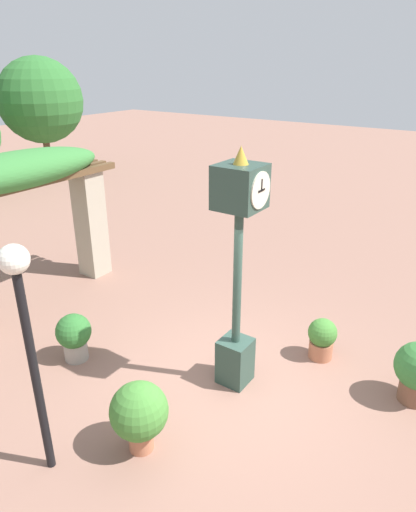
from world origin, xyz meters
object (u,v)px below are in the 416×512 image
(potted_plant_far_left, at_px, (322,338))
(lamp_post, at_px, (24,317))
(potted_plant_near_left, at_px, (139,413))
(pedestal_clock, at_px, (238,265))
(potted_plant_far_right, at_px, (74,335))

(potted_plant_far_left, height_order, lamp_post, lamp_post)
(lamp_post, bearing_deg, potted_plant_near_left, -41.60)
(pedestal_clock, xyz_separation_m, potted_plant_far_right, (-1.01, 2.46, -1.51))
(potted_plant_near_left, bearing_deg, lamp_post, 138.40)
(potted_plant_far_right, bearing_deg, potted_plant_far_left, -54.96)
(pedestal_clock, height_order, lamp_post, pedestal_clock)
(potted_plant_near_left, height_order, lamp_post, lamp_post)
(pedestal_clock, relative_size, potted_plant_far_right, 4.39)
(potted_plant_near_left, bearing_deg, potted_plant_far_left, -20.09)
(potted_plant_far_right, relative_size, lamp_post, 0.28)
(pedestal_clock, xyz_separation_m, lamp_post, (-2.65, 1.02, 0.13))
(potted_plant_near_left, bearing_deg, pedestal_clock, -8.85)
(pedestal_clock, distance_m, potted_plant_far_right, 3.05)
(pedestal_clock, height_order, potted_plant_far_left, pedestal_clock)
(potted_plant_far_right, distance_m, lamp_post, 2.73)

